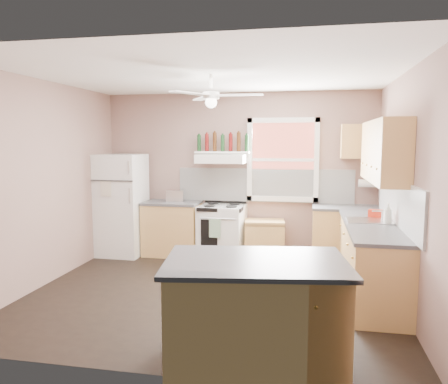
% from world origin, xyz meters
% --- Properties ---
extents(floor, '(4.50, 4.50, 0.00)m').
position_xyz_m(floor, '(0.00, 0.00, 0.00)').
color(floor, black).
rests_on(floor, ground).
extents(ceiling, '(4.50, 4.50, 0.00)m').
position_xyz_m(ceiling, '(0.00, 0.00, 2.70)').
color(ceiling, white).
rests_on(ceiling, ground).
extents(wall_back, '(4.50, 0.05, 2.70)m').
position_xyz_m(wall_back, '(0.00, 2.02, 1.35)').
color(wall_back, '#85675D').
rests_on(wall_back, ground).
extents(wall_right, '(0.05, 4.00, 2.70)m').
position_xyz_m(wall_right, '(2.27, 0.00, 1.35)').
color(wall_right, '#85675D').
rests_on(wall_right, ground).
extents(wall_left, '(0.05, 4.00, 2.70)m').
position_xyz_m(wall_left, '(-2.27, 0.00, 1.35)').
color(wall_left, '#85675D').
rests_on(wall_left, ground).
extents(backsplash_back, '(2.90, 0.03, 0.55)m').
position_xyz_m(backsplash_back, '(0.45, 1.99, 1.18)').
color(backsplash_back, white).
rests_on(backsplash_back, wall_back).
extents(backsplash_right, '(0.03, 2.60, 0.55)m').
position_xyz_m(backsplash_right, '(2.23, 0.30, 1.18)').
color(backsplash_right, white).
rests_on(backsplash_right, wall_right).
extents(window_view, '(1.00, 0.02, 1.20)m').
position_xyz_m(window_view, '(0.75, 1.98, 1.60)').
color(window_view, brown).
rests_on(window_view, wall_back).
extents(window_frame, '(1.16, 0.07, 1.36)m').
position_xyz_m(window_frame, '(0.75, 1.96, 1.60)').
color(window_frame, white).
rests_on(window_frame, wall_back).
extents(refrigerator, '(0.73, 0.71, 1.69)m').
position_xyz_m(refrigerator, '(-1.89, 1.55, 0.84)').
color(refrigerator, white).
rests_on(refrigerator, floor).
extents(base_cabinet_left, '(0.90, 0.60, 0.86)m').
position_xyz_m(base_cabinet_left, '(-1.06, 1.70, 0.43)').
color(base_cabinet_left, tan).
rests_on(base_cabinet_left, floor).
extents(counter_left, '(0.92, 0.62, 0.04)m').
position_xyz_m(counter_left, '(-1.06, 1.70, 0.88)').
color(counter_left, '#3F3F41').
rests_on(counter_left, base_cabinet_left).
extents(toaster, '(0.31, 0.23, 0.18)m').
position_xyz_m(toaster, '(-1.02, 1.72, 0.99)').
color(toaster, silver).
rests_on(toaster, counter_left).
extents(stove, '(0.75, 0.69, 0.86)m').
position_xyz_m(stove, '(-0.20, 1.70, 0.43)').
color(stove, white).
rests_on(stove, floor).
extents(range_hood, '(0.78, 0.50, 0.14)m').
position_xyz_m(range_hood, '(-0.23, 1.75, 1.62)').
color(range_hood, white).
rests_on(range_hood, wall_back).
extents(bottle_shelf, '(0.90, 0.26, 0.03)m').
position_xyz_m(bottle_shelf, '(-0.23, 1.87, 1.72)').
color(bottle_shelf, white).
rests_on(bottle_shelf, range_hood).
extents(cart, '(0.67, 0.49, 0.63)m').
position_xyz_m(cart, '(0.49, 1.75, 0.32)').
color(cart, tan).
rests_on(cart, floor).
extents(base_cabinet_corner, '(1.00, 0.60, 0.86)m').
position_xyz_m(base_cabinet_corner, '(1.75, 1.70, 0.43)').
color(base_cabinet_corner, tan).
rests_on(base_cabinet_corner, floor).
extents(base_cabinet_right, '(0.60, 2.20, 0.86)m').
position_xyz_m(base_cabinet_right, '(1.95, 0.30, 0.43)').
color(base_cabinet_right, tan).
rests_on(base_cabinet_right, floor).
extents(counter_corner, '(1.02, 0.62, 0.04)m').
position_xyz_m(counter_corner, '(1.75, 1.70, 0.88)').
color(counter_corner, '#3F3F41').
rests_on(counter_corner, base_cabinet_corner).
extents(counter_right, '(0.62, 2.22, 0.04)m').
position_xyz_m(counter_right, '(1.94, 0.30, 0.88)').
color(counter_right, '#3F3F41').
rests_on(counter_right, base_cabinet_right).
extents(sink, '(0.55, 0.45, 0.03)m').
position_xyz_m(sink, '(1.94, 0.50, 0.90)').
color(sink, silver).
rests_on(sink, counter_right).
extents(faucet, '(0.03, 0.03, 0.14)m').
position_xyz_m(faucet, '(2.10, 0.50, 0.97)').
color(faucet, silver).
rests_on(faucet, sink).
extents(upper_cabinet_right, '(0.33, 1.80, 0.76)m').
position_xyz_m(upper_cabinet_right, '(2.08, 0.50, 1.78)').
color(upper_cabinet_right, tan).
rests_on(upper_cabinet_right, wall_right).
extents(upper_cabinet_corner, '(0.60, 0.33, 0.52)m').
position_xyz_m(upper_cabinet_corner, '(1.95, 1.83, 1.90)').
color(upper_cabinet_corner, tan).
rests_on(upper_cabinet_corner, wall_back).
extents(paper_towel, '(0.26, 0.12, 0.12)m').
position_xyz_m(paper_towel, '(2.07, 1.86, 1.25)').
color(paper_towel, white).
rests_on(paper_towel, wall_back).
extents(island, '(1.58, 1.13, 0.86)m').
position_xyz_m(island, '(0.75, -1.60, 0.43)').
color(island, tan).
rests_on(island, floor).
extents(island_top, '(1.68, 1.22, 0.04)m').
position_xyz_m(island_top, '(0.75, -1.60, 0.88)').
color(island_top, '#3F3F41').
rests_on(island_top, island).
extents(ceiling_fan_hub, '(0.20, 0.20, 0.08)m').
position_xyz_m(ceiling_fan_hub, '(0.00, 0.00, 2.45)').
color(ceiling_fan_hub, white).
rests_on(ceiling_fan_hub, ceiling).
extents(soap_bottle, '(0.11, 0.12, 0.25)m').
position_xyz_m(soap_bottle, '(2.13, 0.32, 1.03)').
color(soap_bottle, silver).
rests_on(soap_bottle, counter_right).
extents(red_caddy, '(0.20, 0.16, 0.10)m').
position_xyz_m(red_caddy, '(2.05, 0.78, 0.95)').
color(red_caddy, red).
rests_on(red_caddy, counter_right).
extents(wine_bottles, '(0.86, 0.06, 0.31)m').
position_xyz_m(wine_bottles, '(-0.23, 1.87, 1.88)').
color(wine_bottles, '#143819').
rests_on(wine_bottles, bottle_shelf).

